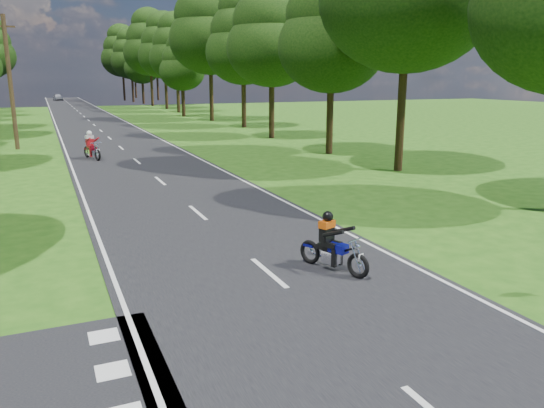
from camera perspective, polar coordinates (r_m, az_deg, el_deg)
name	(u,v)px	position (r m, az deg, el deg)	size (l,w,h in m)	color
ground	(309,307)	(10.52, 3.97, -11.02)	(160.00, 160.00, 0.00)	#245212
main_road	(89,120)	(58.82, -19.12, 8.49)	(7.00, 140.00, 0.02)	black
road_markings	(89,122)	(56.94, -19.10, 8.36)	(7.40, 140.00, 0.01)	silver
treeline	(88,44)	(68.91, -19.14, 15.99)	(40.00, 115.35, 14.78)	black
telegraph_pole	(10,82)	(36.52, -26.33, 11.66)	(1.20, 0.26, 8.00)	#382616
rider_near_blue	(334,242)	(12.17, 6.64, -4.05)	(0.55, 1.66, 1.38)	#0B0D7E
rider_far_red	(92,145)	(30.45, -18.84, 6.02)	(0.62, 1.85, 1.54)	#AC0D25
distant_car	(58,97)	(112.54, -22.05, 10.61)	(1.50, 3.74, 1.27)	silver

